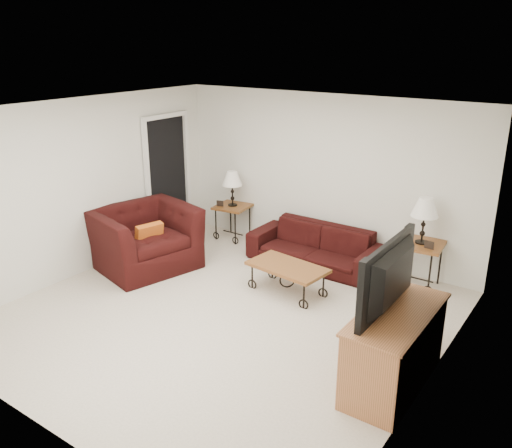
{
  "coord_description": "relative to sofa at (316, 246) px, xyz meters",
  "views": [
    {
      "loc": [
        3.7,
        -4.58,
        3.27
      ],
      "look_at": [
        0.0,
        0.7,
        1.0
      ],
      "focal_mm": 37.44,
      "sensor_mm": 36.0,
      "label": 1
    }
  ],
  "objects": [
    {
      "name": "ground",
      "position": [
        -0.18,
        -2.02,
        -0.3
      ],
      "size": [
        5.0,
        5.0,
        0.0
      ],
      "primitive_type": "plane",
      "color": "beige",
      "rests_on": "ground"
    },
    {
      "name": "wall_back",
      "position": [
        -0.18,
        0.48,
        0.95
      ],
      "size": [
        5.0,
        0.02,
        2.5
      ],
      "primitive_type": "cube",
      "color": "silver",
      "rests_on": "ground"
    },
    {
      "name": "wall_front",
      "position": [
        -0.18,
        -4.52,
        0.95
      ],
      "size": [
        5.0,
        0.02,
        2.5
      ],
      "primitive_type": "cube",
      "color": "silver",
      "rests_on": "ground"
    },
    {
      "name": "wall_left",
      "position": [
        -2.68,
        -2.02,
        0.95
      ],
      "size": [
        0.02,
        5.0,
        2.5
      ],
      "primitive_type": "cube",
      "color": "silver",
      "rests_on": "ground"
    },
    {
      "name": "wall_right",
      "position": [
        2.32,
        -2.02,
        0.95
      ],
      "size": [
        0.02,
        5.0,
        2.5
      ],
      "primitive_type": "cube",
      "color": "silver",
      "rests_on": "ground"
    },
    {
      "name": "ceiling",
      "position": [
        -0.18,
        -2.02,
        2.2
      ],
      "size": [
        5.0,
        5.0,
        0.0
      ],
      "primitive_type": "plane",
      "color": "white",
      "rests_on": "wall_back"
    },
    {
      "name": "doorway",
      "position": [
        -2.65,
        -0.37,
        0.72
      ],
      "size": [
        0.08,
        0.94,
        2.04
      ],
      "primitive_type": "cube",
      "color": "black",
      "rests_on": "ground"
    },
    {
      "name": "sofa",
      "position": [
        0.0,
        0.0,
        0.0
      ],
      "size": [
        2.05,
        0.8,
        0.6
      ],
      "primitive_type": "imported",
      "color": "black",
      "rests_on": "ground"
    },
    {
      "name": "side_table_left",
      "position": [
        -1.71,
        0.18,
        -0.0
      ],
      "size": [
        0.61,
        0.61,
        0.59
      ],
      "primitive_type": "cube",
      "rotation": [
        0.0,
        0.0,
        0.14
      ],
      "color": "brown",
      "rests_on": "ground"
    },
    {
      "name": "side_table_right",
      "position": [
        1.5,
        0.18,
        0.02
      ],
      "size": [
        0.64,
        0.64,
        0.64
      ],
      "primitive_type": "cube",
      "rotation": [
        0.0,
        0.0,
        0.1
      ],
      "color": "brown",
      "rests_on": "ground"
    },
    {
      "name": "lamp_left",
      "position": [
        -1.71,
        0.18,
        0.58
      ],
      "size": [
        0.38,
        0.38,
        0.59
      ],
      "primitive_type": null,
      "rotation": [
        0.0,
        0.0,
        0.14
      ],
      "color": "black",
      "rests_on": "side_table_left"
    },
    {
      "name": "lamp_right",
      "position": [
        1.5,
        0.18,
        0.65
      ],
      "size": [
        0.39,
        0.39,
        0.64
      ],
      "primitive_type": null,
      "rotation": [
        0.0,
        0.0,
        0.1
      ],
      "color": "black",
      "rests_on": "side_table_right"
    },
    {
      "name": "photo_frame_left",
      "position": [
        -1.86,
        0.03,
        0.34
      ],
      "size": [
        0.12,
        0.05,
        0.1
      ],
      "primitive_type": "cube",
      "rotation": [
        0.0,
        0.0,
        0.31
      ],
      "color": "black",
      "rests_on": "side_table_left"
    },
    {
      "name": "photo_frame_right",
      "position": [
        1.65,
        0.03,
        0.39
      ],
      "size": [
        0.13,
        0.03,
        0.11
      ],
      "primitive_type": "cube",
      "rotation": [
        0.0,
        0.0,
        -0.11
      ],
      "color": "black",
      "rests_on": "side_table_right"
    },
    {
      "name": "coffee_table",
      "position": [
        0.13,
        -1.03,
        -0.1
      ],
      "size": [
        1.11,
        0.68,
        0.39
      ],
      "primitive_type": "cube",
      "rotation": [
        0.0,
        0.0,
        -0.12
      ],
      "color": "brown",
      "rests_on": "ground"
    },
    {
      "name": "armchair",
      "position": [
        -2.05,
        -1.52,
        0.15
      ],
      "size": [
        1.53,
        1.66,
        0.91
      ],
      "primitive_type": "imported",
      "rotation": [
        0.0,
        0.0,
        1.32
      ],
      "color": "black",
      "rests_on": "ground"
    },
    {
      "name": "throw_pillow",
      "position": [
        -1.9,
        -1.57,
        0.22
      ],
      "size": [
        0.21,
        0.42,
        0.41
      ],
      "primitive_type": "cube",
      "rotation": [
        0.0,
        0.0,
        1.32
      ],
      "color": "#C66419",
      "rests_on": "armchair"
    },
    {
      "name": "tv_stand",
      "position": [
        2.05,
        -2.16,
        0.1
      ],
      "size": [
        0.56,
        1.34,
        0.81
      ],
      "primitive_type": "cube",
      "color": "#B96E45",
      "rests_on": "ground"
    },
    {
      "name": "television",
      "position": [
        2.03,
        -2.16,
        0.85
      ],
      "size": [
        0.16,
        1.2,
        0.69
      ],
      "primitive_type": "imported",
      "rotation": [
        0.0,
        0.0,
        -1.57
      ],
      "color": "black",
      "rests_on": "tv_stand"
    },
    {
      "name": "backpack",
      "position": [
        1.08,
        -0.13,
        -0.1
      ],
      "size": [
        0.34,
        0.28,
        0.4
      ],
      "primitive_type": "ellipsoid",
      "rotation": [
        0.0,
        0.0,
        -0.14
      ],
      "color": "black",
      "rests_on": "ground"
    }
  ]
}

